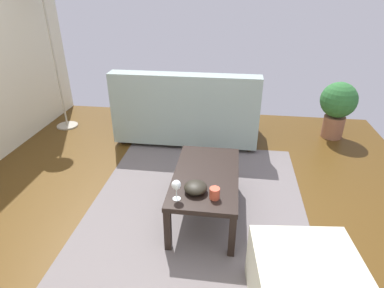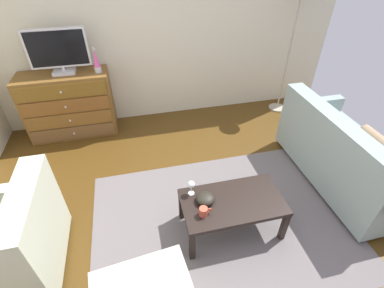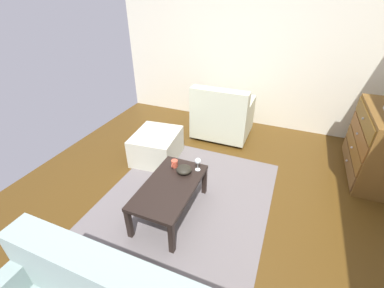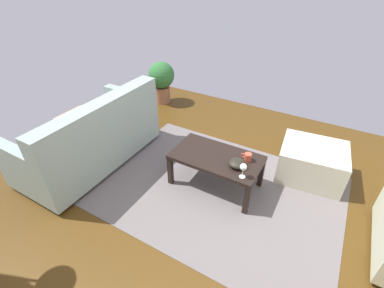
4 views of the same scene
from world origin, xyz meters
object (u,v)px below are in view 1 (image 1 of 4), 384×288
(wine_glass, at_px, (176,185))
(mug, at_px, (215,193))
(coffee_table, at_px, (206,179))
(potted_plant, at_px, (338,105))
(bowl_decorative, at_px, (196,187))
(couch_large, at_px, (188,112))

(wine_glass, height_order, mug, wine_glass)
(coffee_table, relative_size, potted_plant, 1.33)
(wine_glass, relative_size, mug, 1.38)
(bowl_decorative, bearing_deg, couch_large, 10.22)
(mug, bearing_deg, couch_large, 14.33)
(mug, height_order, bowl_decorative, mug)
(coffee_table, distance_m, potted_plant, 2.29)
(potted_plant, bearing_deg, wine_glass, 141.82)
(coffee_table, xyz_separation_m, potted_plant, (1.75, -1.48, 0.09))
(coffee_table, relative_size, bowl_decorative, 5.48)
(couch_large, height_order, potted_plant, couch_large)
(mug, distance_m, couch_large, 1.86)
(wine_glass, bearing_deg, potted_plant, -38.18)
(mug, height_order, potted_plant, potted_plant)
(wine_glass, height_order, couch_large, couch_large)
(wine_glass, bearing_deg, coffee_table, -26.61)
(wine_glass, relative_size, couch_large, 0.09)
(bowl_decorative, relative_size, potted_plant, 0.24)
(bowl_decorative, height_order, potted_plant, potted_plant)
(wine_glass, height_order, potted_plant, potted_plant)
(couch_large, bearing_deg, mug, -165.67)
(mug, relative_size, bowl_decorative, 0.65)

